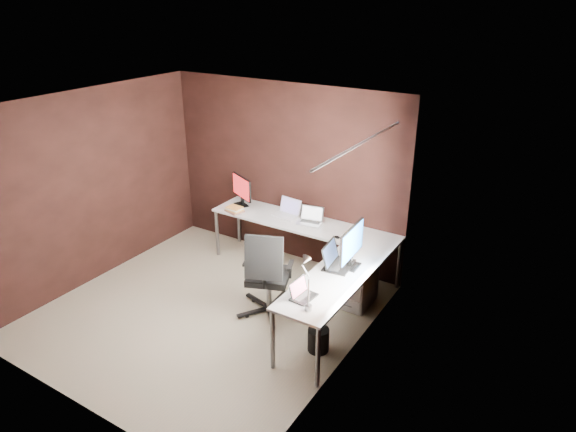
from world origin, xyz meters
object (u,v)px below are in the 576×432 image
at_px(office_chair, 268,290).
at_px(laptop_black_small, 302,293).
at_px(drawer_pedestal, 355,281).
at_px(desk_lamp, 306,276).
at_px(laptop_white, 288,212).
at_px(laptop_black_big, 336,261).
at_px(monitor_left, 242,189).
at_px(wastebasket, 318,340).
at_px(monitor_right, 352,244).
at_px(laptop_silver, 311,219).
at_px(book_stack, 234,209).

bearing_deg(office_chair, laptop_black_small, -54.51).
xyz_separation_m(drawer_pedestal, desk_lamp, (0.06, -1.34, 0.76)).
distance_m(laptop_white, office_chair, 1.37).
distance_m(laptop_black_big, office_chair, 0.91).
xyz_separation_m(desk_lamp, office_chair, (-0.84, 0.58, -0.74)).
relative_size(monitor_left, wastebasket, 1.74).
bearing_deg(wastebasket, monitor_right, 86.57).
relative_size(laptop_silver, laptop_black_big, 0.81).
bearing_deg(monitor_left, desk_lamp, -14.06).
xyz_separation_m(laptop_silver, desk_lamp, (0.93, -1.74, 0.28)).
height_order(laptop_white, laptop_silver, laptop_white).
relative_size(monitor_left, monitor_right, 0.77).
bearing_deg(laptop_silver, laptop_white, 163.63).
xyz_separation_m(laptop_black_big, laptop_black_small, (0.01, -0.77, -0.02)).
bearing_deg(desk_lamp, monitor_right, 94.71).
distance_m(drawer_pedestal, book_stack, 2.01).
xyz_separation_m(laptop_black_small, book_stack, (-1.91, 1.39, -0.01)).
height_order(monitor_right, desk_lamp, desk_lamp).
relative_size(laptop_white, office_chair, 0.33).
bearing_deg(monitor_right, laptop_white, 54.96).
height_order(laptop_silver, laptop_black_small, laptop_silver).
relative_size(laptop_white, wastebasket, 1.39).
xyz_separation_m(laptop_black_big, wastebasket, (0.12, -0.59, -0.65)).
bearing_deg(book_stack, desk_lamp, -36.58).
bearing_deg(laptop_black_small, laptop_white, 40.25).
xyz_separation_m(monitor_left, desk_lamp, (2.07, -1.75, 0.09)).
bearing_deg(desk_lamp, monitor_left, 147.19).
relative_size(laptop_silver, wastebasket, 1.33).
relative_size(monitor_right, laptop_black_small, 2.13).
height_order(drawer_pedestal, laptop_black_big, laptop_black_big).
height_order(laptop_black_big, wastebasket, laptop_black_big).
bearing_deg(monitor_right, laptop_black_big, 108.64).
relative_size(book_stack, wastebasket, 1.02).
bearing_deg(laptop_black_big, office_chair, 104.63).
xyz_separation_m(office_chair, wastebasket, (0.85, -0.30, -0.19)).
bearing_deg(drawer_pedestal, laptop_silver, 155.38).
bearing_deg(laptop_white, wastebasket, -41.73).
height_order(laptop_black_big, laptop_black_small, laptop_black_big).
relative_size(desk_lamp, wastebasket, 1.99).
relative_size(monitor_left, book_stack, 1.71).
relative_size(book_stack, desk_lamp, 0.51).
bearing_deg(drawer_pedestal, laptop_black_big, -95.92).
bearing_deg(office_chair, book_stack, 120.40).
height_order(laptop_silver, desk_lamp, desk_lamp).
bearing_deg(book_stack, office_chair, -38.03).
relative_size(monitor_left, laptop_black_small, 1.63).
distance_m(monitor_right, laptop_black_small, 0.88).
height_order(laptop_silver, wastebasket, laptop_silver).
relative_size(drawer_pedestal, book_stack, 2.22).
distance_m(monitor_right, laptop_white, 1.62).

